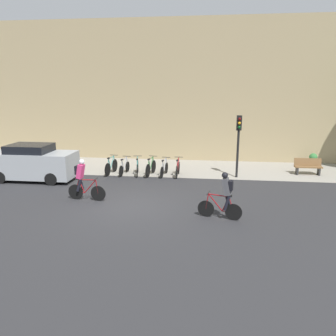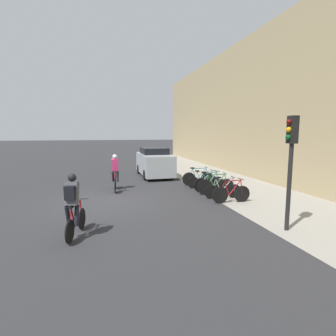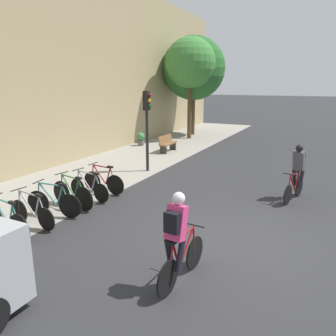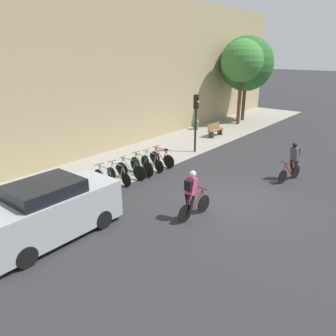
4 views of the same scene
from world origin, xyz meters
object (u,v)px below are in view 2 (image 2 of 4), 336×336
Objects in this scene: parked_bike_4 at (223,190)px; traffic_light_pole at (291,152)px; cyclist_pink at (115,171)px; cyclist_grey at (73,204)px; parked_bike_0 at (198,178)px; parked_bike_5 at (231,193)px; parked_bike_1 at (203,181)px; parked_bike_2 at (209,183)px; parked_car at (154,162)px; parked_bike_3 at (216,186)px.

traffic_light_pole is at bearing 1.51° from parked_bike_4.
cyclist_pink is 1.01× the size of cyclist_grey.
parked_bike_0 is 3.69m from parked_bike_5.
parked_bike_2 reaches higher than parked_bike_1.
cyclist_pink is 1.08× the size of parked_bike_4.
cyclist_pink is 5.27m from parked_bike_4.
parked_car is (-3.69, 2.72, -0.05)m from cyclist_pink.
parked_bike_0 is at bearing 179.82° from parked_bike_1.
traffic_light_pole is (6.76, 4.47, 1.33)m from cyclist_pink.
traffic_light_pole reaches higher than parked_bike_5.
parked_car is at bearing 143.65° from cyclist_pink.
parked_bike_4 is (2.95, -0.00, -0.04)m from parked_bike_0.
parked_bike_3 is at bearing 0.04° from parked_bike_2.
cyclist_pink reaches higher than cyclist_grey.
parked_bike_4 is 6.80m from parked_car.
parked_bike_5 is (2.21, 0.00, -0.00)m from parked_bike_2.
traffic_light_pole reaches higher than parked_car.
parked_bike_1 is (-5.16, 5.78, -0.57)m from cyclist_grey.
cyclist_grey is 1.02× the size of parked_bike_3.
traffic_light_pole is (6.08, 0.10, 1.90)m from parked_bike_1.
parked_bike_4 is 4.31m from traffic_light_pole.
parked_car is at bearing -170.44° from traffic_light_pole.
traffic_light_pole is (4.61, 0.10, 1.86)m from parked_bike_3.
parked_bike_5 is at bearing 0.01° from parked_bike_2.
traffic_light_pole is at bearing 0.84° from parked_bike_0.
parked_car reaches higher than parked_bike_4.
parked_bike_4 is at bearing -178.49° from traffic_light_pole.
parked_car is at bearing 156.56° from cyclist_grey.
parked_bike_4 is at bearing -179.84° from parked_bike_5.
parked_bike_2 is 5.66m from traffic_light_pole.
parked_car reaches higher than parked_bike_2.
cyclist_grey is at bearing -69.11° from parked_bike_5.
parked_bike_3 is 1.48m from parked_bike_5.
parked_bike_1 is 0.99× the size of parked_bike_2.
parked_bike_4 is at bearing -0.07° from parked_bike_2.
cyclist_pink is 4.63m from parked_bike_2.
cyclist_pink is at bearing -107.89° from parked_bike_2.
parked_bike_1 is 1.01× the size of parked_bike_4.
traffic_light_pole is at bearing 0.97° from parked_bike_1.
parked_bike_4 is (2.21, 0.00, 0.00)m from parked_bike_1.
parked_bike_3 is 6.09m from parked_car.
parked_bike_1 is 1.01× the size of parked_bike_5.
cyclist_pink is at bearing -36.35° from parked_car.
parked_bike_2 is 5.39m from parked_car.
parked_car is (-5.10, -1.66, 0.49)m from parked_bike_2.
cyclist_pink is at bearing 166.39° from cyclist_grey.
parked_bike_2 is 0.51× the size of traffic_light_pole.
traffic_light_pole is 0.76× the size of parked_car.
parked_bike_4 is (1.47, -0.00, -0.02)m from parked_bike_2.
parked_bike_1 is 0.38× the size of parked_car.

